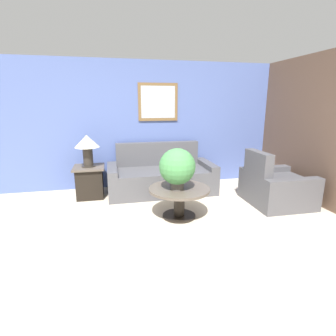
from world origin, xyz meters
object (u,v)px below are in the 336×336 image
coffee_table (179,196)px  couch_main (161,177)px  armchair (275,187)px  potted_plant_on_table (177,167)px  side_table (90,181)px  table_lamp (87,145)px

coffee_table → couch_main: bearing=91.8°
couch_main → armchair: 2.16m
potted_plant_on_table → side_table: bearing=136.6°
armchair → potted_plant_on_table: bearing=98.2°
coffee_table → potted_plant_on_table: potted_plant_on_table is taller
couch_main → coffee_table: size_ratio=2.21×
table_lamp → side_table: bearing=90.0°
coffee_table → potted_plant_on_table: bearing=-133.8°
armchair → coffee_table: 1.83m
table_lamp → potted_plant_on_table: bearing=-43.4°
couch_main → potted_plant_on_table: potted_plant_on_table is taller
couch_main → coffee_table: bearing=-88.2°
armchair → side_table: size_ratio=1.76×
coffee_table → table_lamp: 2.01m
side_table → armchair: bearing=-18.2°
armchair → side_table: bearing=72.8°
couch_main → table_lamp: table_lamp is taller
armchair → coffee_table: armchair is taller
couch_main → armchair: bearing=-30.5°
armchair → side_table: (-3.24, 1.07, 0.01)m
armchair → table_lamp: bearing=72.8°
armchair → side_table: 3.41m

